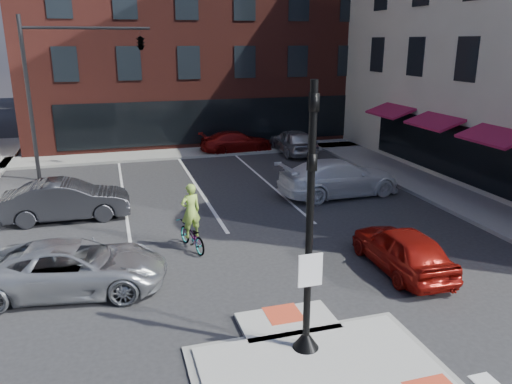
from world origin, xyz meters
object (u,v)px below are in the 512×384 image
object	(u,v)px
bg_car_dark	(67,200)
cyclist	(191,228)
bg_car_red	(236,142)
white_pickup	(339,178)
bg_car_silver	(293,141)
silver_suv	(74,267)
red_sedan	(402,249)

from	to	relation	value
bg_car_dark	cyclist	size ratio (longest dim) A/B	2.07
bg_car_red	white_pickup	bearing A→B (deg)	-171.20
bg_car_silver	cyclist	xyz separation A→B (m)	(-8.56, -13.03, -0.01)
bg_car_silver	cyclist	world-z (taller)	cyclist
silver_suv	red_sedan	distance (m)	9.70
white_pickup	cyclist	size ratio (longest dim) A/B	2.44
red_sedan	white_pickup	xyz separation A→B (m)	(1.57, 7.71, 0.11)
bg_car_dark	white_pickup	bearing A→B (deg)	-89.38
silver_suv	cyclist	bearing A→B (deg)	-52.55
bg_car_dark	bg_car_red	size ratio (longest dim) A/B	1.04
bg_car_red	cyclist	size ratio (longest dim) A/B	1.98
silver_suv	white_pickup	world-z (taller)	white_pickup
silver_suv	white_pickup	bearing A→B (deg)	-51.66
bg_car_silver	cyclist	distance (m)	15.59
bg_car_red	cyclist	bearing A→B (deg)	156.68
bg_car_red	red_sedan	bearing A→B (deg)	178.73
red_sedan	bg_car_dark	size ratio (longest dim) A/B	0.87
white_pickup	bg_car_dark	size ratio (longest dim) A/B	1.18
red_sedan	white_pickup	size ratio (longest dim) A/B	0.73
silver_suv	bg_car_silver	world-z (taller)	bg_car_silver
cyclist	bg_car_dark	bearing A→B (deg)	-60.87
silver_suv	bg_car_red	bearing A→B (deg)	-19.38
white_pickup	cyclist	bearing A→B (deg)	116.05
silver_suv	white_pickup	size ratio (longest dim) A/B	0.91
white_pickup	cyclist	world-z (taller)	cyclist
red_sedan	cyclist	world-z (taller)	cyclist
bg_car_dark	bg_car_silver	size ratio (longest dim) A/B	1.03
bg_car_dark	cyclist	distance (m)	6.06
red_sedan	cyclist	xyz separation A→B (m)	(-5.93, 3.45, 0.07)
silver_suv	white_pickup	distance (m)	12.78
white_pickup	bg_car_dark	distance (m)	11.71
bg_car_dark	red_sedan	bearing A→B (deg)	-126.51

